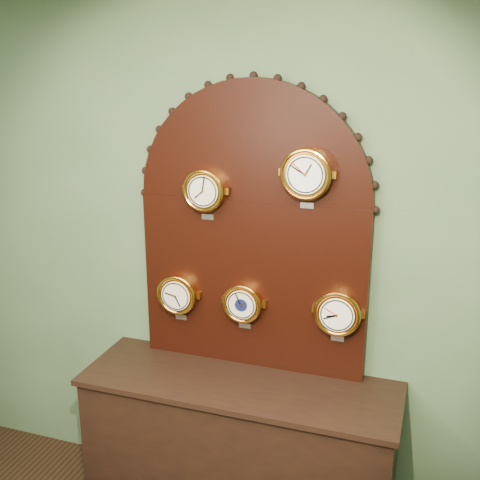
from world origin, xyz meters
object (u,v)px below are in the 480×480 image
(barometer, at_px, (243,303))
(tide_clock, at_px, (338,313))
(roman_clock, at_px, (205,190))
(hygrometer, at_px, (178,294))
(arabic_clock, at_px, (307,174))
(display_board, at_px, (253,221))
(shop_counter, at_px, (239,453))

(barometer, xyz_separation_m, tide_clock, (0.49, -0.00, 0.01))
(roman_clock, height_order, hygrometer, roman_clock)
(roman_clock, xyz_separation_m, hygrometer, (-0.17, -0.00, -0.58))
(arabic_clock, distance_m, hygrometer, 0.97)
(display_board, xyz_separation_m, arabic_clock, (0.29, -0.07, 0.27))
(arabic_clock, bearing_deg, barometer, 179.86)
(shop_counter, xyz_separation_m, hygrometer, (-0.40, 0.15, 0.80))
(barometer, bearing_deg, shop_counter, -79.31)
(shop_counter, distance_m, roman_clock, 1.41)
(arabic_clock, bearing_deg, display_board, 166.75)
(display_board, height_order, arabic_clock, display_board)
(barometer, bearing_deg, hygrometer, -179.98)
(barometer, bearing_deg, arabic_clock, -0.14)
(shop_counter, height_order, roman_clock, roman_clock)
(display_board, distance_m, tide_clock, 0.63)
(shop_counter, bearing_deg, barometer, 100.69)
(arabic_clock, distance_m, tide_clock, 0.71)
(arabic_clock, relative_size, tide_clock, 1.05)
(shop_counter, xyz_separation_m, arabic_clock, (0.29, 0.15, 1.49))
(arabic_clock, relative_size, hygrometer, 1.09)
(hygrometer, bearing_deg, barometer, 0.02)
(display_board, bearing_deg, tide_clock, -8.19)
(roman_clock, relative_size, hygrometer, 0.99)
(barometer, bearing_deg, tide_clock, -0.05)
(display_board, bearing_deg, shop_counter, -90.00)
(hygrometer, bearing_deg, tide_clock, -0.02)
(hygrometer, height_order, tide_clock, tide_clock)
(hygrometer, xyz_separation_m, barometer, (0.37, 0.00, -0.00))
(shop_counter, relative_size, hygrometer, 5.89)
(arabic_clock, bearing_deg, shop_counter, -151.79)
(roman_clock, height_order, arabic_clock, arabic_clock)
(roman_clock, distance_m, tide_clock, 0.90)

